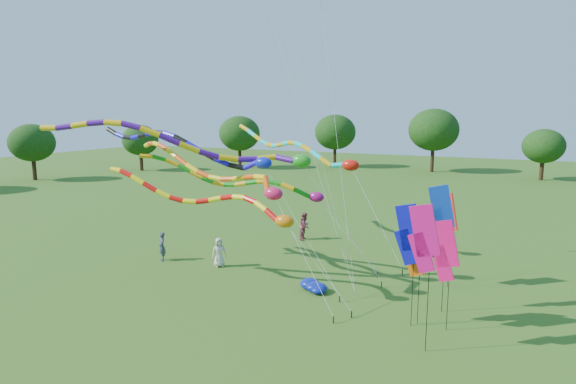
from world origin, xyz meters
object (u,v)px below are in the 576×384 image
at_px(blue_nylon_heap, 314,289).
at_px(person_c, 305,226).
at_px(tube_kite_red, 219,202).
at_px(person_b, 162,247).
at_px(tube_kite_orange, 219,172).
at_px(person_a, 219,252).

xyz_separation_m(blue_nylon_heap, person_c, (-4.40, 8.67, 0.73)).
bearing_deg(tube_kite_red, person_b, 156.58).
bearing_deg(person_b, tube_kite_orange, 28.60).
distance_m(tube_kite_orange, person_a, 5.14).
xyz_separation_m(tube_kite_red, person_c, (-0.33, 10.45, -3.43)).
height_order(tube_kite_orange, person_a, tube_kite_orange).
relative_size(person_b, person_c, 0.90).
relative_size(blue_nylon_heap, person_c, 0.80).
distance_m(person_b, person_c, 9.58).
relative_size(tube_kite_red, person_c, 6.80).
bearing_deg(person_a, tube_kite_red, -97.91).
height_order(tube_kite_orange, person_b, tube_kite_orange).
distance_m(tube_kite_orange, person_b, 6.82).
distance_m(blue_nylon_heap, person_a, 6.44).
height_order(tube_kite_orange, person_c, tube_kite_orange).
bearing_deg(person_c, tube_kite_orange, 176.14).
height_order(tube_kite_red, person_c, tube_kite_red).
bearing_deg(person_b, person_c, 97.07).
bearing_deg(person_c, tube_kite_red, -177.96).
bearing_deg(tube_kite_orange, person_b, -174.16).
bearing_deg(blue_nylon_heap, person_c, 116.90).
distance_m(tube_kite_orange, person_c, 10.14).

